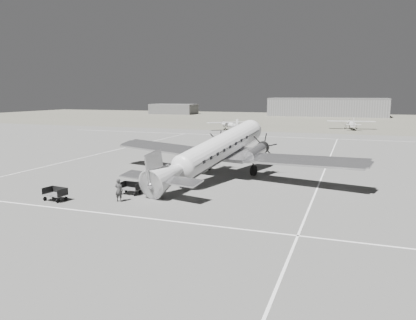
% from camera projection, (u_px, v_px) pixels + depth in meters
% --- Properties ---
extents(ground, '(260.00, 260.00, 0.00)m').
position_uv_depth(ground, '(195.00, 176.00, 40.52)').
color(ground, slate).
rests_on(ground, ground).
extents(taxi_line_near, '(60.00, 0.15, 0.01)m').
position_uv_depth(taxi_line_near, '(119.00, 215.00, 27.53)').
color(taxi_line_near, white).
rests_on(taxi_line_near, ground).
extents(taxi_line_right, '(0.15, 80.00, 0.01)m').
position_uv_depth(taxi_line_right, '(318.00, 185.00, 36.51)').
color(taxi_line_right, white).
rests_on(taxi_line_right, ground).
extents(taxi_line_left, '(0.15, 60.00, 0.01)m').
position_uv_depth(taxi_line_left, '(100.00, 154.00, 55.83)').
color(taxi_line_left, white).
rests_on(taxi_line_left, ground).
extents(taxi_line_horizon, '(90.00, 0.15, 0.01)m').
position_uv_depth(taxi_line_horizon, '(272.00, 137.00, 77.66)').
color(taxi_line_horizon, white).
rests_on(taxi_line_horizon, ground).
extents(grass_infield, '(260.00, 90.00, 0.01)m').
position_uv_depth(grass_infield, '(305.00, 120.00, 128.72)').
color(grass_infield, '#5C594D').
rests_on(grass_infield, ground).
extents(hangar_main, '(42.00, 14.00, 6.60)m').
position_uv_depth(hangar_main, '(327.00, 107.00, 149.72)').
color(hangar_main, slate).
rests_on(hangar_main, ground).
extents(shed_secondary, '(18.00, 10.00, 4.00)m').
position_uv_depth(shed_secondary, '(174.00, 109.00, 165.37)').
color(shed_secondary, '#545454').
rests_on(shed_secondary, ground).
extents(dc3_airliner, '(31.33, 25.11, 5.26)m').
position_uv_depth(dc3_airliner, '(215.00, 152.00, 38.59)').
color(dc3_airliner, '#BBBABD').
rests_on(dc3_airliner, ground).
extents(light_plane_left, '(13.15, 12.98, 2.12)m').
position_uv_depth(light_plane_left, '(230.00, 126.00, 91.51)').
color(light_plane_left, silver).
rests_on(light_plane_left, ground).
extents(light_plane_right, '(11.71, 9.93, 2.23)m').
position_uv_depth(light_plane_right, '(351.00, 125.00, 93.75)').
color(light_plane_right, silver).
rests_on(light_plane_right, ground).
extents(baggage_cart_near, '(1.77, 1.27, 0.98)m').
position_uv_depth(baggage_cart_near, '(130.00, 188.00, 33.18)').
color(baggage_cart_near, '#545454').
rests_on(baggage_cart_near, ground).
extents(baggage_cart_far, '(1.95, 1.51, 1.01)m').
position_uv_depth(baggage_cart_far, '(55.00, 194.00, 31.17)').
color(baggage_cart_far, '#545454').
rests_on(baggage_cart_far, ground).
extents(ground_crew, '(0.65, 0.43, 1.78)m').
position_uv_depth(ground_crew, '(119.00, 190.00, 30.85)').
color(ground_crew, '#323232').
rests_on(ground_crew, ground).
extents(ramp_agent, '(0.73, 0.90, 1.75)m').
position_uv_depth(ramp_agent, '(142.00, 181.00, 34.31)').
color(ramp_agent, '#B3B3B1').
rests_on(ramp_agent, ground).
extents(passenger, '(0.74, 0.93, 1.66)m').
position_uv_depth(passenger, '(156.00, 178.00, 35.75)').
color(passenger, beige).
rests_on(passenger, ground).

